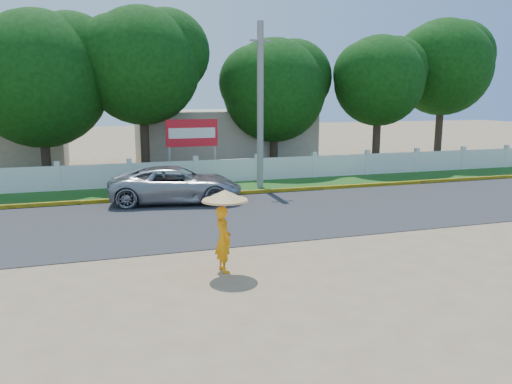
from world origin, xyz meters
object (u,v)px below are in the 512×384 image
(vehicle, at_px, (176,185))
(billboard, at_px, (192,136))
(monk_with_parasol, at_px, (224,219))
(utility_pole, at_px, (260,107))

(vehicle, relative_size, billboard, 1.70)
(billboard, bearing_deg, vehicle, -107.54)
(monk_with_parasol, bearing_deg, utility_pole, 67.38)
(billboard, bearing_deg, monk_with_parasol, -97.43)
(vehicle, xyz_separation_m, billboard, (1.56, 4.92, 1.44))
(utility_pole, height_order, billboard, utility_pole)
(vehicle, height_order, billboard, billboard)
(monk_with_parasol, bearing_deg, billboard, 82.57)
(vehicle, distance_m, billboard, 5.36)
(utility_pole, bearing_deg, vehicle, -154.65)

